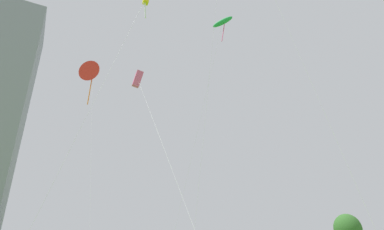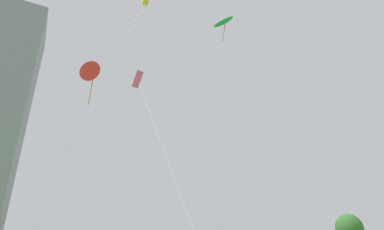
% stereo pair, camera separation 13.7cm
% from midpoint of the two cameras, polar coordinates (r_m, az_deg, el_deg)
% --- Properties ---
extents(kite_flying_1, '(5.75, 3.87, 20.20)m').
position_cam_midpoint_polar(kite_flying_1, '(26.00, -8.56, 19.73)').
color(kite_flying_1, silver).
rests_on(kite_flying_1, ground).
extents(kite_flying_2, '(5.70, 8.64, 30.57)m').
position_cam_midpoint_polar(kite_flying_2, '(43.96, 5.42, 16.26)').
color(kite_flying_2, silver).
rests_on(kite_flying_2, ground).
extents(kite_flying_6, '(3.27, 11.48, 22.91)m').
position_cam_midpoint_polar(kite_flying_6, '(40.33, -17.60, 7.06)').
color(kite_flying_6, silver).
rests_on(kite_flying_6, ground).
extents(kite_flying_7, '(1.71, 9.30, 13.22)m').
position_cam_midpoint_polar(kite_flying_7, '(21.98, -9.89, 6.32)').
color(kite_flying_7, silver).
rests_on(kite_flying_7, ground).
extents(park_tree_0, '(3.90, 3.90, 7.11)m').
position_cam_midpoint_polar(park_tree_0, '(54.25, 26.17, -17.92)').
color(park_tree_0, brown).
rests_on(park_tree_0, ground).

